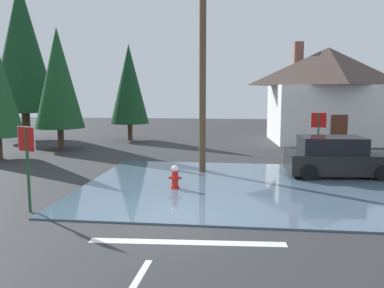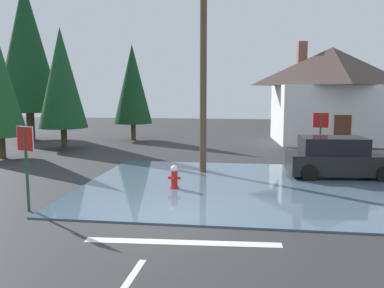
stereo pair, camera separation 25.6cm
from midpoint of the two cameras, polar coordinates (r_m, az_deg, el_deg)
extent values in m
cube|color=#2D2D30|center=(10.83, -3.85, -10.94)|extent=(80.00, 80.00, 0.10)
cube|color=#4C6075|center=(14.38, 5.99, -6.00)|extent=(10.94, 8.86, 0.05)
cube|color=silver|center=(9.22, -1.55, -13.95)|extent=(4.47, 0.56, 0.01)
cylinder|color=#1E4C28|center=(12.04, -23.06, -3.47)|extent=(0.08, 0.08, 2.41)
cube|color=white|center=(11.92, -23.28, 0.64)|extent=(0.66, 0.30, 0.71)
cube|color=red|center=(11.92, -23.28, 0.64)|extent=(0.62, 0.30, 0.67)
cylinder|color=red|center=(13.89, -2.98, -6.35)|extent=(0.31, 0.31, 0.10)
cylinder|color=red|center=(13.81, -2.99, -5.00)|extent=(0.23, 0.23, 0.56)
sphere|color=white|center=(13.74, -3.00, -3.58)|extent=(0.25, 0.25, 0.25)
cylinder|color=red|center=(13.84, -3.67, -4.87)|extent=(0.10, 0.09, 0.09)
cylinder|color=red|center=(13.78, -2.32, -4.91)|extent=(0.10, 0.09, 0.09)
cylinder|color=red|center=(13.65, -3.11, -5.04)|extent=(0.11, 0.10, 0.11)
cylinder|color=brown|center=(16.39, 1.08, 10.47)|extent=(0.28, 0.28, 8.44)
cylinder|color=#1E4C28|center=(19.81, 17.30, 0.85)|extent=(0.08, 0.08, 2.39)
cube|color=white|center=(19.73, 17.40, 3.30)|extent=(0.74, 0.08, 0.74)
cube|color=red|center=(19.73, 17.40, 3.30)|extent=(0.70, 0.09, 0.70)
cube|color=silver|center=(28.26, 18.44, 4.15)|extent=(7.44, 6.13, 3.81)
pyramid|color=#473833|center=(28.27, 18.71, 10.52)|extent=(8.04, 6.62, 2.48)
cube|color=brown|center=(28.86, 14.77, 11.83)|extent=(0.64, 0.64, 2.23)
cube|color=#592D1E|center=(25.63, 20.09, 1.74)|extent=(1.00, 0.14, 2.00)
cube|color=black|center=(16.85, 19.96, -2.53)|extent=(4.17, 2.10, 0.79)
cube|color=black|center=(16.65, 19.00, -0.11)|extent=(2.53, 1.78, 0.64)
cylinder|color=black|center=(18.19, 23.26, -2.78)|extent=(0.65, 0.26, 0.64)
cylinder|color=black|center=(16.50, 25.45, -3.90)|extent=(0.65, 0.26, 0.64)
cylinder|color=black|center=(17.43, 14.70, -2.83)|extent=(0.65, 0.26, 0.64)
cylinder|color=black|center=(15.66, 16.05, -4.04)|extent=(0.65, 0.26, 0.64)
cylinder|color=#4C3823|center=(30.45, -22.93, 2.42)|extent=(0.55, 0.55, 1.98)
cone|color=#143D1E|center=(30.51, -23.47, 12.75)|extent=(4.40, 4.40, 9.01)
cylinder|color=#4C3823|center=(24.68, -18.61, 0.74)|extent=(0.35, 0.35, 1.27)
cone|color=#194723|center=(24.54, -18.96, 8.97)|extent=(2.83, 2.83, 5.80)
cylinder|color=#4C3823|center=(28.11, -9.14, 1.74)|extent=(0.33, 0.33, 1.19)
cone|color=#143D1E|center=(27.98, -9.28, 8.50)|extent=(2.65, 2.65, 5.43)
camera|label=1|loc=(0.13, -90.49, -0.06)|focal=37.11mm
camera|label=2|loc=(0.13, 89.51, 0.06)|focal=37.11mm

